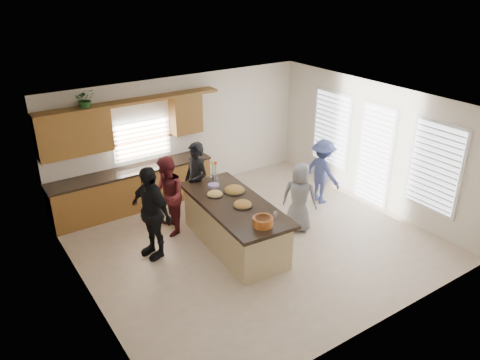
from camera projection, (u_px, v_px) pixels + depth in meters
floor at (254, 241)px, 9.40m from camera, size 6.50×6.50×0.00m
room_shell at (255, 153)px, 8.61m from camera, size 6.52×6.02×2.81m
back_cabinetry at (129, 171)px, 10.34m from camera, size 4.08×0.66×2.46m
right_wall_glazing at (376, 149)px, 10.37m from camera, size 0.06×4.00×2.25m
island at (234, 225)px, 9.09m from camera, size 1.33×2.77×0.95m
platter_front at (243, 205)px, 8.74m from camera, size 0.38×0.38×0.16m
platter_mid at (234, 190)px, 9.30m from camera, size 0.45×0.45×0.18m
platter_back at (215, 194)px, 9.14m from camera, size 0.33×0.33×0.13m
salad_bowl at (263, 221)px, 8.05m from camera, size 0.36×0.36×0.16m
clear_cup at (275, 215)px, 8.33m from camera, size 0.07×0.07×0.11m
plate_stack at (214, 185)px, 9.51m from camera, size 0.23×0.23×0.05m
flower_vase at (214, 171)px, 9.67m from camera, size 0.14×0.14×0.44m
potted_plant at (85, 99)px, 9.34m from camera, size 0.43×0.39×0.43m
woman_left_back at (196, 182)px, 9.87m from camera, size 0.55×0.72×1.76m
woman_left_mid at (167, 196)px, 9.38m from camera, size 0.79×0.92×1.66m
woman_left_front at (151, 212)px, 8.60m from camera, size 0.68×1.14×1.82m
woman_right_back at (322, 171)px, 10.71m from camera, size 0.61×1.01×1.52m
woman_right_front at (299, 197)px, 9.55m from camera, size 0.82×0.86×1.48m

